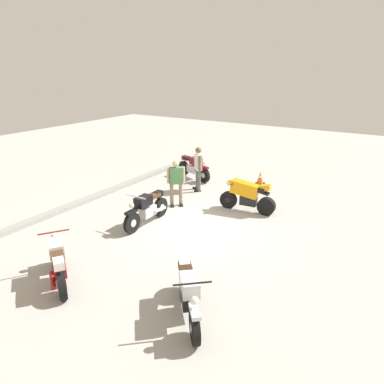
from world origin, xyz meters
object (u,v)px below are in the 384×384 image
(motorcycle_silver_cruiser, at_px, (189,293))
(motorcycle_maroon_cruiser, at_px, (194,167))
(motorcycle_orange_sportbike, at_px, (247,195))
(motorcycle_cream_vintage, at_px, (58,263))
(motorcycle_black_cruiser, at_px, (147,209))
(person_in_white_shirt, at_px, (198,166))
(traffic_cone, at_px, (260,178))
(person_in_green_shirt, at_px, (176,180))

(motorcycle_silver_cruiser, bearing_deg, motorcycle_maroon_cruiser, 169.96)
(motorcycle_orange_sportbike, xyz_separation_m, motorcycle_cream_vintage, (-6.19, 1.91, -0.11))
(motorcycle_black_cruiser, height_order, motorcycle_maroon_cruiser, same)
(motorcycle_black_cruiser, height_order, motorcycle_orange_sportbike, motorcycle_orange_sportbike)
(person_in_white_shirt, bearing_deg, motorcycle_maroon_cruiser, -94.65)
(motorcycle_silver_cruiser, xyz_separation_m, traffic_cone, (8.70, 1.95, -0.26))
(motorcycle_maroon_cruiser, height_order, person_in_green_shirt, person_in_green_shirt)
(motorcycle_orange_sportbike, bearing_deg, motorcycle_maroon_cruiser, -37.42)
(motorcycle_black_cruiser, distance_m, motorcycle_cream_vintage, 3.59)
(motorcycle_black_cruiser, height_order, motorcycle_cream_vintage, motorcycle_black_cruiser)
(motorcycle_cream_vintage, xyz_separation_m, motorcycle_maroon_cruiser, (8.45, 1.61, 0.03))
(motorcycle_orange_sportbike, distance_m, motorcycle_silver_cruiser, 5.74)
(person_in_green_shirt, bearing_deg, traffic_cone, 113.86)
(motorcycle_black_cruiser, relative_size, person_in_green_shirt, 1.26)
(traffic_cone, bearing_deg, person_in_green_shirt, 157.80)
(motorcycle_maroon_cruiser, bearing_deg, motorcycle_cream_vintage, -58.85)
(motorcycle_silver_cruiser, bearing_deg, person_in_green_shirt, 175.57)
(motorcycle_orange_sportbike, bearing_deg, traffic_cone, -81.45)
(motorcycle_silver_cruiser, xyz_separation_m, person_in_white_shirt, (6.60, 3.75, 0.49))
(person_in_green_shirt, distance_m, traffic_cone, 4.30)
(motorcycle_orange_sportbike, bearing_deg, motorcycle_cream_vintage, 68.07)
(person_in_white_shirt, height_order, person_in_green_shirt, person_in_white_shirt)
(motorcycle_silver_cruiser, xyz_separation_m, motorcycle_maroon_cruiser, (7.87, 4.74, 0.00))
(motorcycle_black_cruiser, bearing_deg, person_in_white_shirt, -176.05)
(motorcycle_black_cruiser, distance_m, person_in_white_shirt, 3.65)
(motorcycle_black_cruiser, bearing_deg, motorcycle_orange_sportbike, 138.77)
(motorcycle_maroon_cruiser, bearing_deg, motorcycle_black_cruiser, -54.64)
(motorcycle_black_cruiser, xyz_separation_m, motorcycle_silver_cruiser, (-2.99, -3.44, 0.00))
(motorcycle_black_cruiser, relative_size, motorcycle_cream_vintage, 1.23)
(motorcycle_black_cruiser, xyz_separation_m, motorcycle_orange_sportbike, (2.62, -2.22, 0.07))
(motorcycle_black_cruiser, relative_size, motorcycle_maroon_cruiser, 1.05)
(motorcycle_black_cruiser, distance_m, person_in_green_shirt, 1.83)
(motorcycle_silver_cruiser, distance_m, person_in_green_shirt, 5.97)
(motorcycle_orange_sportbike, xyz_separation_m, person_in_white_shirt, (0.99, 2.53, 0.42))
(motorcycle_cream_vintage, distance_m, person_in_white_shirt, 7.22)
(motorcycle_black_cruiser, bearing_deg, motorcycle_silver_cruiser, 48.00)
(motorcycle_orange_sportbike, distance_m, person_in_green_shirt, 2.51)
(motorcycle_orange_sportbike, xyz_separation_m, person_in_green_shirt, (-0.84, 2.33, 0.35))
(motorcycle_black_cruiser, bearing_deg, traffic_cone, 164.43)
(person_in_green_shirt, bearing_deg, person_in_white_shirt, 142.11)
(motorcycle_orange_sportbike, distance_m, motorcycle_cream_vintage, 6.48)
(person_in_green_shirt, xyz_separation_m, traffic_cone, (3.93, -1.60, -0.69))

